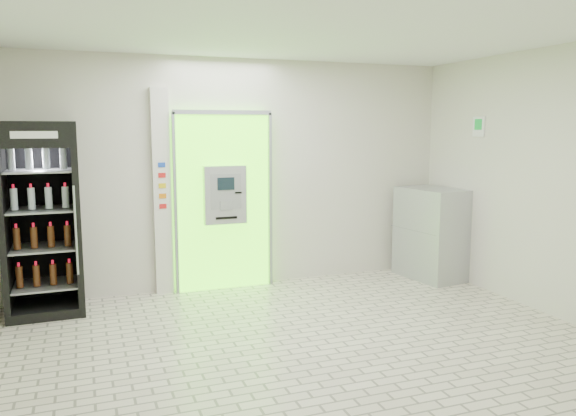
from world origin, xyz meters
TOP-DOWN VIEW (x-y plane):
  - ground at (0.00, 0.00)m, footprint 6.00×6.00m
  - room_shell at (0.00, 0.00)m, footprint 6.00×6.00m
  - atm_assembly at (-0.20, 2.41)m, footprint 1.30×0.24m
  - pillar at (-0.98, 2.45)m, footprint 0.22×0.11m
  - beverage_cooler at (-2.36, 2.14)m, footprint 0.83×0.78m
  - steel_cabinet at (2.67, 1.90)m, footprint 0.77×1.03m
  - exit_sign at (2.99, 1.40)m, footprint 0.02×0.22m

SIDE VIEW (x-z plane):
  - ground at x=0.00m, z-range 0.00..0.00m
  - steel_cabinet at x=2.67m, z-range 0.00..1.27m
  - beverage_cooler at x=-2.36m, z-range -0.04..2.13m
  - atm_assembly at x=-0.20m, z-range 0.01..2.34m
  - pillar at x=-0.98m, z-range 0.00..2.60m
  - room_shell at x=0.00m, z-range -1.16..4.84m
  - exit_sign at x=2.99m, z-range 1.99..2.25m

